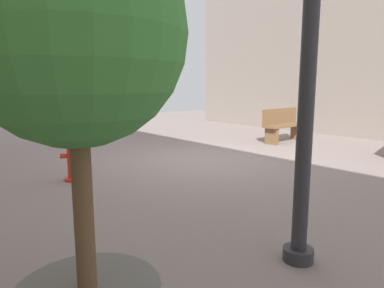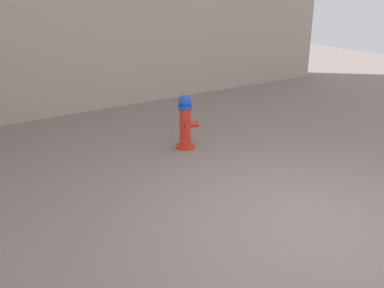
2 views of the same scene
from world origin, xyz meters
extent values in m
plane|color=gray|center=(0.00, 0.00, 0.00)|extent=(23.40, 23.40, 0.00)
cylinder|color=red|center=(2.80, -0.20, 0.03)|extent=(0.31, 0.31, 0.05)
cylinder|color=red|center=(2.80, -0.20, 0.36)|extent=(0.18, 0.18, 0.62)
cylinder|color=blue|center=(2.80, -0.20, 0.70)|extent=(0.23, 0.23, 0.06)
sphere|color=blue|center=(2.80, -0.20, 0.79)|extent=(0.21, 0.21, 0.21)
cylinder|color=red|center=(2.93, -0.24, 0.43)|extent=(0.15, 0.12, 0.08)
cylinder|color=red|center=(2.67, -0.15, 0.43)|extent=(0.15, 0.12, 0.08)
cylinder|color=red|center=(2.75, -0.34, 0.39)|extent=(0.15, 0.17, 0.11)
camera|label=1|loc=(4.95, 5.53, 1.60)|focal=32.57mm
camera|label=2|loc=(-2.93, 3.50, 2.60)|focal=41.34mm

